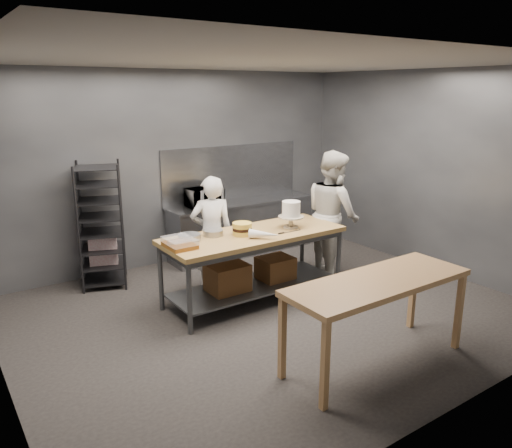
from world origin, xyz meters
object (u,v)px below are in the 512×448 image
(chef_right, at_px, (333,214))
(layer_cake, at_px, (242,229))
(chef_behind, at_px, (212,233))
(microwave, at_px, (204,197))
(near_counter, at_px, (378,288))
(speed_rack, at_px, (101,226))
(frosted_cake_stand, at_px, (291,211))
(work_table, at_px, (252,259))

(chef_right, height_order, layer_cake, chef_right)
(chef_behind, height_order, microwave, chef_behind)
(near_counter, height_order, chef_behind, chef_behind)
(microwave, bearing_deg, speed_rack, -177.27)
(microwave, bearing_deg, near_counter, -91.75)
(speed_rack, relative_size, chef_behind, 1.10)
(near_counter, xyz_separation_m, speed_rack, (-1.56, 3.66, 0.04))
(near_counter, distance_m, chef_behind, 2.68)
(chef_behind, relative_size, frosted_cake_stand, 4.44)
(chef_right, distance_m, layer_cake, 1.68)
(speed_rack, distance_m, microwave, 1.69)
(speed_rack, xyz_separation_m, layer_cake, (1.27, -1.66, 0.14))
(work_table, xyz_separation_m, chef_right, (1.53, 0.13, 0.36))
(work_table, xyz_separation_m, layer_cake, (-0.14, -0.00, 0.43))
(near_counter, bearing_deg, work_table, 94.33)
(work_table, height_order, frosted_cake_stand, frosted_cake_stand)
(layer_cake, bearing_deg, work_table, 0.76)
(work_table, distance_m, chef_behind, 0.73)
(layer_cake, bearing_deg, frosted_cake_stand, -5.81)
(chef_behind, xyz_separation_m, chef_right, (1.74, -0.52, 0.14))
(near_counter, bearing_deg, speed_rack, 113.15)
(chef_right, relative_size, frosted_cake_stand, 5.20)
(speed_rack, bearing_deg, layer_cake, -52.59)
(work_table, relative_size, chef_behind, 1.51)
(near_counter, relative_size, microwave, 3.69)
(chef_behind, xyz_separation_m, frosted_cake_stand, (0.80, -0.73, 0.35))
(chef_behind, relative_size, layer_cake, 6.52)
(work_table, bearing_deg, chef_behind, 108.29)
(chef_behind, bearing_deg, frosted_cake_stand, 156.75)
(layer_cake, bearing_deg, near_counter, -81.58)
(chef_right, xyz_separation_m, layer_cake, (-1.67, -0.14, 0.07))
(speed_rack, height_order, chef_behind, speed_rack)
(work_table, height_order, chef_behind, chef_behind)
(near_counter, height_order, microwave, microwave)
(chef_right, distance_m, frosted_cake_stand, 0.99)
(microwave, bearing_deg, layer_cake, -103.27)
(chef_right, bearing_deg, layer_cake, 109.27)
(near_counter, distance_m, layer_cake, 2.03)
(frosted_cake_stand, bearing_deg, chef_behind, 137.46)
(microwave, height_order, layer_cake, microwave)
(work_table, height_order, near_counter, work_table)
(near_counter, relative_size, layer_cake, 8.19)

